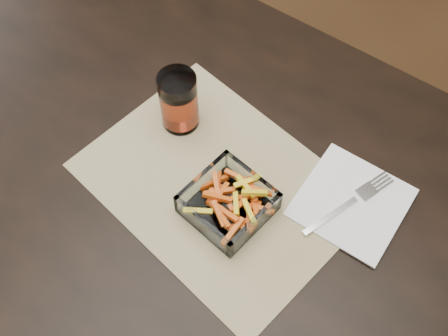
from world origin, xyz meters
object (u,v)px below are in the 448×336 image
(glass_bowl, at_px, (228,204))
(tumbler, at_px, (179,103))
(dining_table, at_px, (172,196))
(fork, at_px, (351,202))

(glass_bowl, relative_size, tumbler, 1.18)
(dining_table, relative_size, glass_bowl, 11.23)
(dining_table, xyz_separation_m, glass_bowl, (0.13, 0.00, 0.11))
(dining_table, distance_m, fork, 0.33)
(dining_table, bearing_deg, tumbler, 115.06)
(dining_table, height_order, glass_bowl, glass_bowl)
(glass_bowl, bearing_deg, dining_table, -179.55)
(glass_bowl, bearing_deg, fork, 38.29)
(dining_table, distance_m, tumbler, 0.18)
(tumbler, height_order, fork, tumbler)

